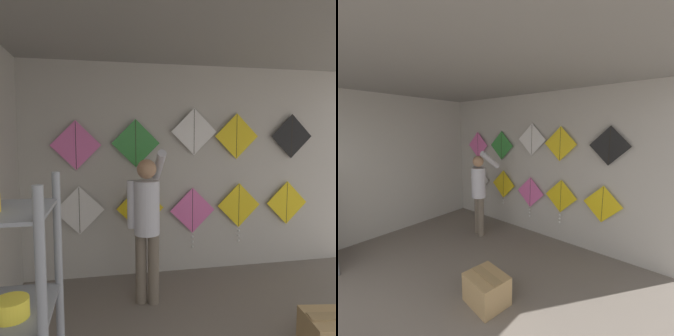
{
  "view_description": "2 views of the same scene",
  "coord_description": "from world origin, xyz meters",
  "views": [
    {
      "loc": [
        -1.14,
        -0.11,
        1.85
      ],
      "look_at": [
        -0.34,
        3.88,
        1.46
      ],
      "focal_mm": 35.0,
      "sensor_mm": 36.0,
      "label": 1
    },
    {
      "loc": [
        2.49,
        0.4,
        2.1
      ],
      "look_at": [
        -0.4,
        3.88,
        1.34
      ],
      "focal_mm": 24.0,
      "sensor_mm": 36.0,
      "label": 2
    }
  ],
  "objects": [
    {
      "name": "back_panel",
      "position": [
        0.0,
        4.21,
        1.4
      ],
      "size": [
        5.12,
        0.06,
        2.8
      ],
      "primitive_type": "cube",
      "color": "#BCB7AD",
      "rests_on": "ground"
    },
    {
      "name": "shopkeeper",
      "position": [
        -0.68,
        3.39,
        0.97
      ],
      "size": [
        0.42,
        0.55,
        1.72
      ],
      "rotation": [
        0.0,
        0.0,
        -0.31
      ],
      "color": "#726656",
      "rests_on": "ground"
    },
    {
      "name": "kite_0",
      "position": [
        -1.45,
        4.12,
        0.92
      ],
      "size": [
        0.62,
        0.01,
        0.62
      ],
      "color": "white"
    },
    {
      "name": "kite_1",
      "position": [
        -0.67,
        4.12,
        0.89
      ],
      "size": [
        0.62,
        0.04,
        0.76
      ],
      "color": "yellow"
    },
    {
      "name": "kite_2",
      "position": [
        0.05,
        4.12,
        0.82
      ],
      "size": [
        0.62,
        0.04,
        0.83
      ],
      "color": "pink"
    },
    {
      "name": "kite_3",
      "position": [
        0.72,
        4.12,
        0.86
      ],
      "size": [
        0.62,
        0.04,
        0.83
      ],
      "color": "yellow"
    },
    {
      "name": "kite_4",
      "position": [
        1.46,
        4.12,
        0.9
      ],
      "size": [
        0.62,
        0.01,
        0.62
      ],
      "color": "yellow"
    },
    {
      "name": "kite_5",
      "position": [
        -1.47,
        4.12,
        1.75
      ],
      "size": [
        0.62,
        0.01,
        0.62
      ],
      "color": "pink"
    },
    {
      "name": "kite_6",
      "position": [
        -0.72,
        4.12,
        1.77
      ],
      "size": [
        0.62,
        0.01,
        0.62
      ],
      "color": "#338C38"
    },
    {
      "name": "kite_7",
      "position": [
        0.06,
        4.12,
        1.92
      ],
      "size": [
        0.62,
        0.01,
        0.62
      ],
      "color": "white"
    },
    {
      "name": "kite_8",
      "position": [
        0.67,
        4.12,
        1.86
      ],
      "size": [
        0.62,
        0.01,
        0.62
      ],
      "color": "yellow"
    },
    {
      "name": "kite_9",
      "position": [
        1.5,
        4.12,
        1.86
      ],
      "size": [
        0.62,
        0.01,
        0.62
      ],
      "color": "black"
    }
  ]
}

